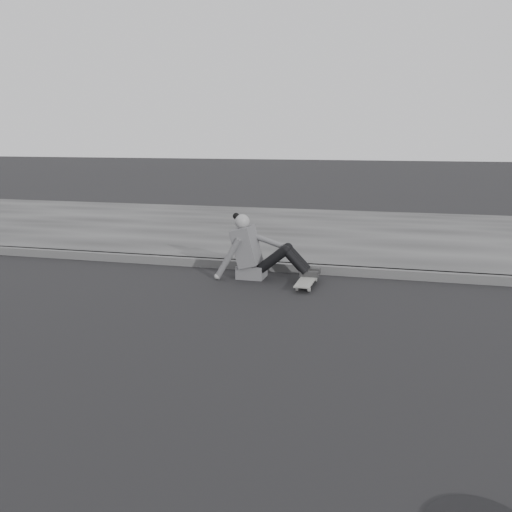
{
  "coord_description": "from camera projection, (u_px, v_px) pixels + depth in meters",
  "views": [
    {
      "loc": [
        0.24,
        -5.12,
        1.89
      ],
      "look_at": [
        -1.44,
        1.21,
        0.5
      ],
      "focal_mm": 40.0,
      "sensor_mm": 36.0,
      "label": 1
    }
  ],
  "objects": [
    {
      "name": "sidewalk",
      "position": [
        391.0,
        236.0,
        10.58
      ],
      "size": [
        24.0,
        6.0,
        0.12
      ],
      "primitive_type": "cube",
      "color": "#3B3B3B",
      "rests_on": "ground"
    },
    {
      "name": "seated_woman",
      "position": [
        256.0,
        252.0,
        7.64
      ],
      "size": [
        1.38,
        0.46,
        0.88
      ],
      "color": "#515154",
      "rests_on": "ground"
    },
    {
      "name": "skateboard",
      "position": [
        307.0,
        281.0,
        7.28
      ],
      "size": [
        0.2,
        0.78,
        0.09
      ],
      "color": "#9D9D98",
      "rests_on": "ground"
    },
    {
      "name": "curb",
      "position": [
        384.0,
        273.0,
        7.73
      ],
      "size": [
        24.0,
        0.16,
        0.12
      ],
      "primitive_type": "cube",
      "color": "#4A4A4A",
      "rests_on": "ground"
    },
    {
      "name": "ground",
      "position": [
        372.0,
        343.0,
        5.3
      ],
      "size": [
        80.0,
        80.0,
        0.0
      ],
      "primitive_type": "plane",
      "color": "black",
      "rests_on": "ground"
    }
  ]
}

